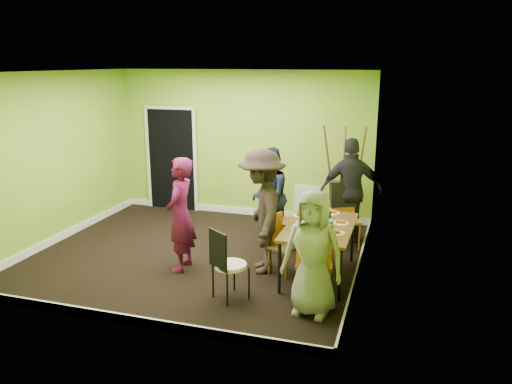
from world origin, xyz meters
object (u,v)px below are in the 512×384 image
(person_standing, at_px, (180,215))
(person_left_near, at_px, (262,211))
(chair_left_far, at_px, (272,216))
(orange_bottle, at_px, (318,221))
(chair_front_end, at_px, (314,258))
(easel, at_px, (343,179))
(dining_table, at_px, (319,229))
(blue_bottle, at_px, (330,228))
(chair_bentwood, at_px, (226,261))
(chair_back_end, at_px, (344,201))
(thermos, at_px, (320,216))
(chair_left_near, at_px, (280,240))
(person_left_far, at_px, (269,196))
(person_front_end, at_px, (313,253))
(person_back_end, at_px, (351,191))

(person_standing, distance_m, person_left_near, 1.16)
(chair_left_far, height_order, orange_bottle, chair_left_far)
(chair_front_end, distance_m, easel, 2.97)
(dining_table, bearing_deg, blue_bottle, -59.70)
(chair_bentwood, bearing_deg, person_standing, 178.97)
(chair_front_end, distance_m, person_standing, 2.10)
(chair_back_end, height_order, thermos, chair_back_end)
(chair_bentwood, bearing_deg, dining_table, 82.67)
(chair_left_near, bearing_deg, chair_back_end, 176.57)
(person_standing, xyz_separation_m, person_left_far, (0.90, 1.44, -0.03))
(chair_left_far, distance_m, blue_bottle, 1.64)
(chair_back_end, xyz_separation_m, orange_bottle, (-0.19, -1.30, 0.05))
(chair_left_near, bearing_deg, chair_front_end, 61.64)
(chair_left_far, bearing_deg, person_front_end, 15.01)
(chair_back_end, bearing_deg, person_back_end, -142.97)
(chair_left_near, relative_size, chair_front_end, 0.79)
(dining_table, xyz_separation_m, easel, (0.04, 2.13, 0.24))
(dining_table, distance_m, thermos, 0.19)
(chair_left_far, xyz_separation_m, chair_back_end, (1.05, 0.56, 0.17))
(chair_front_end, distance_m, chair_bentwood, 1.10)
(chair_left_far, xyz_separation_m, person_front_end, (1.01, -1.91, 0.21))
(blue_bottle, bearing_deg, person_left_far, 130.44)
(dining_table, bearing_deg, orange_bottle, 109.73)
(dining_table, distance_m, person_front_end, 1.08)
(thermos, height_order, person_left_near, person_left_near)
(blue_bottle, xyz_separation_m, person_left_far, (-1.24, 1.45, -0.04))
(chair_front_end, height_order, person_left_near, person_left_near)
(chair_left_far, distance_m, thermos, 1.24)
(chair_front_end, bearing_deg, thermos, 88.26)
(person_standing, height_order, person_left_near, person_left_near)
(person_left_near, bearing_deg, person_back_end, 125.46)
(thermos, bearing_deg, chair_back_end, 83.59)
(chair_back_end, height_order, chair_bentwood, chair_back_end)
(orange_bottle, height_order, person_standing, person_standing)
(chair_front_end, xyz_separation_m, easel, (-0.04, 2.95, 0.33))
(chair_back_end, distance_m, thermos, 1.37)
(chair_left_far, distance_m, chair_front_end, 1.93)
(orange_bottle, distance_m, person_left_near, 0.80)
(blue_bottle, bearing_deg, person_back_end, 88.71)
(chair_back_end, distance_m, blue_bottle, 1.75)
(person_back_end, bearing_deg, chair_back_end, 43.81)
(thermos, bearing_deg, chair_bentwood, -131.99)
(person_standing, bearing_deg, chair_back_end, 124.62)
(chair_left_near, bearing_deg, easel, -172.53)
(chair_front_end, bearing_deg, chair_left_far, 113.39)
(dining_table, relative_size, blue_bottle, 7.89)
(dining_table, distance_m, person_left_far, 1.53)
(chair_left_near, xyz_separation_m, chair_bentwood, (-0.43, -1.03, 0.04))
(dining_table, bearing_deg, easel, 88.92)
(dining_table, relative_size, orange_bottle, 20.27)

